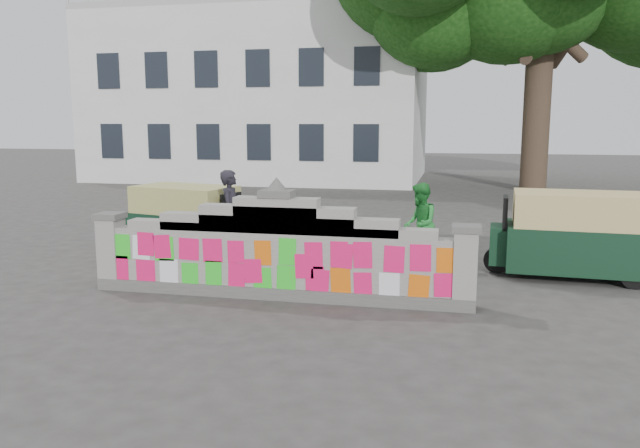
% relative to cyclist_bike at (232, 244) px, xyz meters
% --- Properties ---
extents(ground, '(100.00, 100.00, 0.00)m').
position_rel_cyclist_bike_xyz_m(ground, '(1.45, -1.77, -0.51)').
color(ground, '#383533').
rests_on(ground, ground).
extents(parapet_wall, '(6.48, 0.44, 2.01)m').
position_rel_cyclist_bike_xyz_m(parapet_wall, '(1.45, -1.77, 0.24)').
color(parapet_wall, '#4C4C49').
rests_on(parapet_wall, ground).
extents(building, '(16.00, 10.00, 8.90)m').
position_rel_cyclist_bike_xyz_m(building, '(-5.55, 20.22, 3.51)').
color(building, silver).
rests_on(building, ground).
extents(cyclist_bike, '(1.97, 0.79, 1.01)m').
position_rel_cyclist_bike_xyz_m(cyclist_bike, '(0.00, 0.00, 0.00)').
color(cyclist_bike, black).
rests_on(cyclist_bike, ground).
extents(cyclist_rider, '(0.45, 0.65, 1.72)m').
position_rel_cyclist_bike_xyz_m(cyclist_rider, '(0.00, 0.00, 0.35)').
color(cyclist_rider, black).
rests_on(cyclist_rider, ground).
extents(pedestrian, '(0.72, 0.88, 1.68)m').
position_rel_cyclist_bike_xyz_m(pedestrian, '(3.59, 1.17, 0.33)').
color(pedestrian, '#258A34').
rests_on(pedestrian, ground).
extents(rickshaw_left, '(2.81, 1.80, 1.51)m').
position_rel_cyclist_bike_xyz_m(rickshaw_left, '(-1.44, 1.15, 0.28)').
color(rickshaw_left, black).
rests_on(rickshaw_left, ground).
extents(rickshaw_right, '(2.93, 1.49, 1.60)m').
position_rel_cyclist_bike_xyz_m(rickshaw_right, '(6.43, 0.73, 0.32)').
color(rickshaw_right, black).
rests_on(rickshaw_right, ground).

